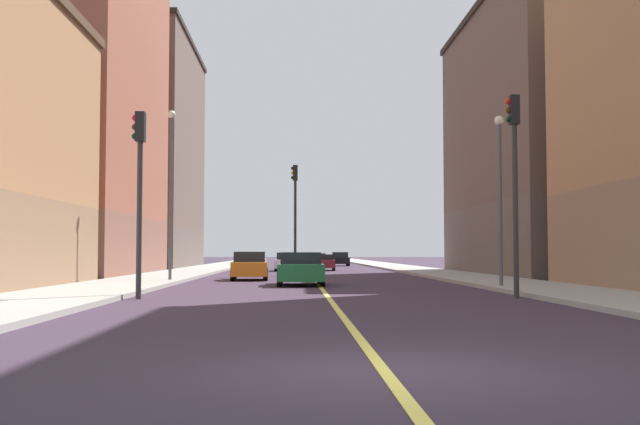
{
  "coord_description": "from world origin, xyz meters",
  "views": [
    {
      "loc": [
        -1.07,
        -9.11,
        1.41
      ],
      "look_at": [
        0.48,
        35.51,
        3.72
      ],
      "focal_mm": 42.66,
      "sensor_mm": 36.0,
      "label": 1
    }
  ],
  "objects_px": {
    "street_lamp_left_near": "(500,181)",
    "car_black": "(340,259)",
    "building_right_midblock": "(45,103)",
    "building_left_mid": "(571,140)",
    "car_teal": "(316,260)",
    "car_maroon": "(323,262)",
    "car_white": "(288,262)",
    "traffic_light_median_far": "(295,205)",
    "traffic_light_left_near": "(514,167)",
    "building_right_distant": "(125,154)",
    "street_lamp_right_near": "(171,178)",
    "car_orange": "(250,266)",
    "traffic_light_right_near": "(139,177)",
    "car_green": "(300,269)"
  },
  "relations": [
    {
      "from": "building_right_midblock",
      "to": "traffic_light_median_far",
      "type": "height_order",
      "value": "building_right_midblock"
    },
    {
      "from": "building_left_mid",
      "to": "building_right_distant",
      "type": "xyz_separation_m",
      "value": [
        -31.59,
        20.92,
        1.67
      ]
    },
    {
      "from": "car_white",
      "to": "building_right_distant",
      "type": "bearing_deg",
      "value": 144.69
    },
    {
      "from": "car_white",
      "to": "street_lamp_left_near",
      "type": "bearing_deg",
      "value": -73.71
    },
    {
      "from": "building_right_midblock",
      "to": "building_left_mid",
      "type": "bearing_deg",
      "value": 0.44
    },
    {
      "from": "building_left_mid",
      "to": "traffic_light_median_far",
      "type": "bearing_deg",
      "value": -177.36
    },
    {
      "from": "street_lamp_left_near",
      "to": "car_black",
      "type": "xyz_separation_m",
      "value": [
        -3.12,
        48.11,
        -3.42
      ]
    },
    {
      "from": "street_lamp_left_near",
      "to": "traffic_light_left_near",
      "type": "bearing_deg",
      "value": -100.79
    },
    {
      "from": "street_lamp_left_near",
      "to": "car_white",
      "type": "xyz_separation_m",
      "value": [
        -8.16,
        27.92,
        -3.43
      ]
    },
    {
      "from": "traffic_light_left_near",
      "to": "car_white",
      "type": "height_order",
      "value": "traffic_light_left_near"
    },
    {
      "from": "building_left_mid",
      "to": "building_right_distant",
      "type": "distance_m",
      "value": 37.93
    },
    {
      "from": "traffic_light_left_near",
      "to": "traffic_light_median_far",
      "type": "distance_m",
      "value": 22.7
    },
    {
      "from": "building_right_distant",
      "to": "street_lamp_right_near",
      "type": "height_order",
      "value": "building_right_distant"
    },
    {
      "from": "building_right_midblock",
      "to": "building_right_distant",
      "type": "height_order",
      "value": "building_right_midblock"
    },
    {
      "from": "traffic_light_left_near",
      "to": "car_teal",
      "type": "xyz_separation_m",
      "value": [
        -4.67,
        46.43,
        -3.37
      ]
    },
    {
      "from": "car_maroon",
      "to": "car_white",
      "type": "height_order",
      "value": "car_white"
    },
    {
      "from": "traffic_light_left_near",
      "to": "car_teal",
      "type": "distance_m",
      "value": 46.79
    },
    {
      "from": "car_black",
      "to": "traffic_light_right_near",
      "type": "bearing_deg",
      "value": -99.85
    },
    {
      "from": "traffic_light_median_far",
      "to": "car_green",
      "type": "height_order",
      "value": "traffic_light_median_far"
    },
    {
      "from": "building_left_mid",
      "to": "car_black",
      "type": "bearing_deg",
      "value": 111.55
    },
    {
      "from": "building_left_mid",
      "to": "car_teal",
      "type": "xyz_separation_m",
      "value": [
        -14.79,
        23.96,
        -7.59
      ]
    },
    {
      "from": "traffic_light_right_near",
      "to": "car_white",
      "type": "relative_size",
      "value": 1.22
    },
    {
      "from": "car_teal",
      "to": "traffic_light_right_near",
      "type": "bearing_deg",
      "value": -98.22
    },
    {
      "from": "car_green",
      "to": "car_black",
      "type": "bearing_deg",
      "value": 84.38
    },
    {
      "from": "building_right_distant",
      "to": "car_orange",
      "type": "bearing_deg",
      "value": -65.94
    },
    {
      "from": "building_left_mid",
      "to": "car_maroon",
      "type": "height_order",
      "value": "building_left_mid"
    },
    {
      "from": "building_left_mid",
      "to": "car_white",
      "type": "bearing_deg",
      "value": 148.03
    },
    {
      "from": "traffic_light_right_near",
      "to": "street_lamp_left_near",
      "type": "relative_size",
      "value": 0.88
    },
    {
      "from": "building_right_midblock",
      "to": "traffic_light_left_near",
      "type": "height_order",
      "value": "building_right_midblock"
    },
    {
      "from": "traffic_light_median_far",
      "to": "car_teal",
      "type": "height_order",
      "value": "traffic_light_median_far"
    },
    {
      "from": "street_lamp_left_near",
      "to": "car_white",
      "type": "bearing_deg",
      "value": 106.29
    },
    {
      "from": "building_left_mid",
      "to": "car_white",
      "type": "height_order",
      "value": "building_left_mid"
    },
    {
      "from": "car_green",
      "to": "car_maroon",
      "type": "bearing_deg",
      "value": 85.67
    },
    {
      "from": "traffic_light_median_far",
      "to": "car_white",
      "type": "height_order",
      "value": "traffic_light_median_far"
    },
    {
      "from": "car_white",
      "to": "car_green",
      "type": "height_order",
      "value": "car_green"
    },
    {
      "from": "building_right_distant",
      "to": "traffic_light_median_far",
      "type": "height_order",
      "value": "building_right_distant"
    },
    {
      "from": "building_left_mid",
      "to": "traffic_light_left_near",
      "type": "relative_size",
      "value": 3.34
    },
    {
      "from": "building_right_midblock",
      "to": "car_orange",
      "type": "xyz_separation_m",
      "value": [
        12.52,
        -6.86,
        -9.52
      ]
    },
    {
      "from": "building_left_mid",
      "to": "car_orange",
      "type": "height_order",
      "value": "building_left_mid"
    },
    {
      "from": "building_left_mid",
      "to": "traffic_light_right_near",
      "type": "bearing_deg",
      "value": -133.73
    },
    {
      "from": "street_lamp_left_near",
      "to": "building_right_midblock",
      "type": "bearing_deg",
      "value": 143.06
    },
    {
      "from": "building_left_mid",
      "to": "car_orange",
      "type": "relative_size",
      "value": 5.15
    },
    {
      "from": "building_right_distant",
      "to": "traffic_light_median_far",
      "type": "xyz_separation_m",
      "value": [
        14.8,
        -21.7,
        -5.72
      ]
    },
    {
      "from": "traffic_light_right_near",
      "to": "car_maroon",
      "type": "distance_m",
      "value": 35.39
    },
    {
      "from": "traffic_light_right_near",
      "to": "street_lamp_left_near",
      "type": "height_order",
      "value": "street_lamp_left_near"
    },
    {
      "from": "car_orange",
      "to": "building_right_distant",
      "type": "bearing_deg",
      "value": 114.06
    },
    {
      "from": "building_right_midblock",
      "to": "car_black",
      "type": "bearing_deg",
      "value": 58.18
    },
    {
      "from": "traffic_light_left_near",
      "to": "car_teal",
      "type": "bearing_deg",
      "value": 95.74
    },
    {
      "from": "car_maroon",
      "to": "car_black",
      "type": "height_order",
      "value": "car_black"
    },
    {
      "from": "traffic_light_right_near",
      "to": "car_black",
      "type": "distance_m",
      "value": 54.32
    }
  ]
}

